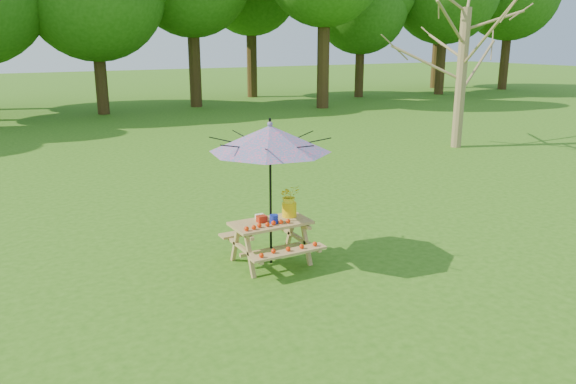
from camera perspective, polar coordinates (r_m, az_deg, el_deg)
picnic_table at (r=8.66m, az=-1.74°, el=-5.20°), size 1.20×1.32×0.67m
patio_umbrella at (r=8.23m, az=-1.83°, el=5.43°), size 2.19×2.19×2.25m
produce_bins at (r=8.53m, az=-2.18°, el=-2.70°), size 0.27×0.42×0.13m
tomatoes_row at (r=8.32m, az=-2.11°, el=-3.31°), size 0.77×0.13×0.07m
flower_bucket at (r=8.72m, az=0.13°, el=-0.80°), size 0.33×0.29×0.51m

